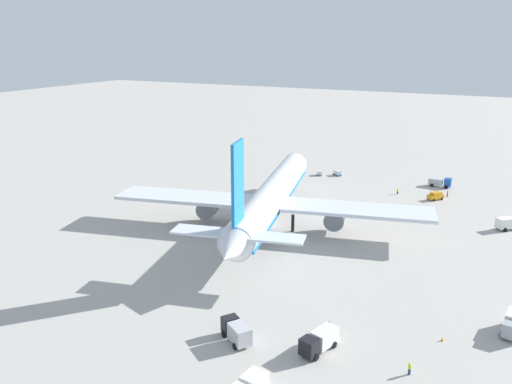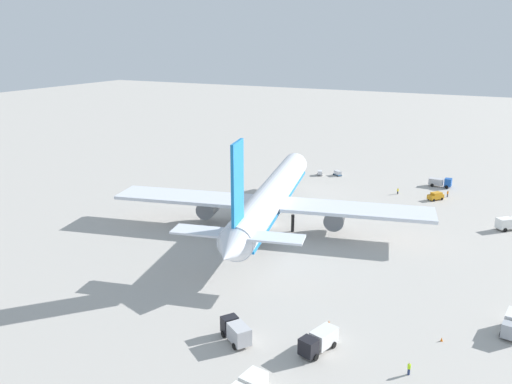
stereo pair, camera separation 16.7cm
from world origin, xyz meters
TOP-DOWN VIEW (x-y plane):
  - ground_plane at (0.00, 0.00)m, footprint 600.00×600.00m
  - airliner at (-1.28, -0.32)m, footprint 69.05×67.84m
  - service_truck_0 at (48.42, -28.69)m, footprint 2.50×5.97m
  - service_truck_2 at (-43.83, -14.97)m, footprint 4.83×5.65m
  - service_truck_3 at (19.98, -46.47)m, footprint 5.18×5.28m
  - service_truck_4 at (-40.94, -25.77)m, footprint 6.46×3.86m
  - service_van at (35.32, -29.37)m, footprint 4.34×3.94m
  - baggage_cart_0 at (45.51, 5.32)m, footprint 3.10×2.19m
  - baggage_cart_1 at (47.64, 0.50)m, footprint 2.98×3.14m
  - ground_worker_0 at (39.21, -31.77)m, footprint 0.56×0.56m
  - ground_worker_1 at (-40.84, -37.41)m, footprint 0.41×0.41m
  - ground_worker_2 at (36.21, -19.70)m, footprint 0.52×0.52m
  - traffic_cone_0 at (-31.33, -39.99)m, footprint 0.36×0.36m
  - traffic_cone_1 at (-33.90, -24.81)m, footprint 0.36×0.36m

SIDE VIEW (x-z plane):
  - ground_plane at x=0.00m, z-range 0.00..0.00m
  - traffic_cone_0 at x=-31.33m, z-range 0.00..0.55m
  - traffic_cone_1 at x=-33.90m, z-range 0.00..0.55m
  - baggage_cart_0 at x=45.51m, z-range 0.07..1.47m
  - baggage_cart_1 at x=47.64m, z-range 0.07..1.53m
  - ground_worker_2 at x=36.21m, z-range 0.01..1.61m
  - ground_worker_1 at x=-40.84m, z-range 0.01..1.71m
  - ground_worker_0 at x=39.21m, z-range 0.02..1.76m
  - service_van at x=35.32m, z-range 0.05..2.02m
  - service_truck_0 at x=48.42m, z-range 0.06..2.66m
  - service_truck_3 at x=19.98m, z-range 0.17..2.82m
  - service_truck_4 at x=-40.94m, z-range 0.16..2.85m
  - service_truck_2 at x=-43.83m, z-range 0.17..2.97m
  - airliner at x=-1.28m, z-range -5.24..18.50m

